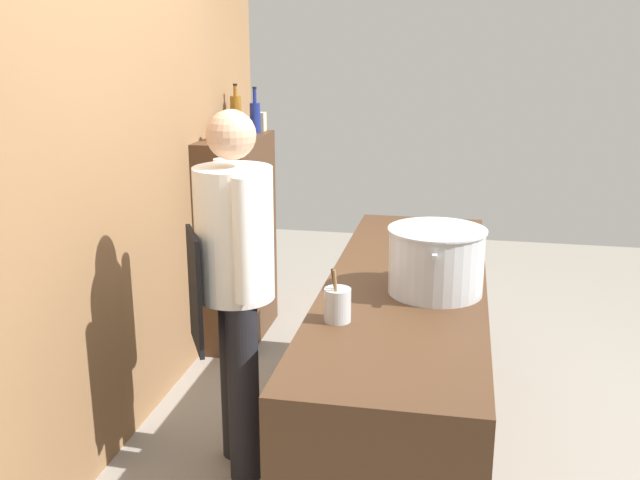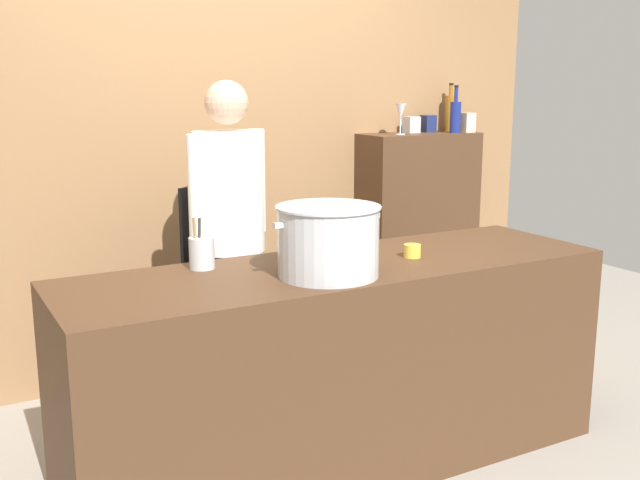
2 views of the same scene
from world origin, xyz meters
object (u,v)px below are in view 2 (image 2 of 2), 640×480
at_px(wine_glass_tall, 401,112).
at_px(spice_tin_navy, 428,124).
at_px(stockpot_large, 328,241).
at_px(wine_bottle_amber, 450,112).
at_px(butter_jar, 412,251).
at_px(spice_tin_cream, 467,123).
at_px(chef, 229,225).
at_px(wine_bottle_cobalt, 455,116).
at_px(spice_tin_silver, 412,125).
at_px(utensil_crock, 202,253).

distance_m(wine_glass_tall, spice_tin_navy, 0.33).
bearing_deg(stockpot_large, spice_tin_navy, 42.29).
distance_m(stockpot_large, wine_bottle_amber, 2.26).
height_order(butter_jar, spice_tin_cream, spice_tin_cream).
xyz_separation_m(chef, spice_tin_navy, (1.60, 0.53, 0.42)).
xyz_separation_m(stockpot_large, wine_bottle_cobalt, (1.63, 1.25, 0.40)).
distance_m(chef, wine_glass_tall, 1.46).
bearing_deg(stockpot_large, spice_tin_silver, 44.74).
xyz_separation_m(wine_bottle_cobalt, spice_tin_navy, (-0.10, 0.14, -0.05)).
bearing_deg(butter_jar, wine_bottle_amber, 46.53).
distance_m(stockpot_large, spice_tin_cream, 2.16).
xyz_separation_m(utensil_crock, butter_jar, (0.87, -0.25, -0.04)).
xyz_separation_m(butter_jar, wine_bottle_amber, (1.24, 1.31, 0.53)).
xyz_separation_m(stockpot_large, wine_glass_tall, (1.23, 1.28, 0.43)).
relative_size(butter_jar, spice_tin_silver, 0.73).
distance_m(wine_bottle_amber, wine_bottle_cobalt, 0.18).
distance_m(stockpot_large, utensil_crock, 0.53).
distance_m(wine_glass_tall, spice_tin_silver, 0.20).
bearing_deg(spice_tin_cream, stockpot_large, -144.25).
distance_m(chef, stockpot_large, 0.87).
relative_size(chef, spice_tin_cream, 13.60).
bearing_deg(wine_glass_tall, stockpot_large, -134.01).
height_order(chef, wine_bottle_amber, chef).
height_order(utensil_crock, wine_bottle_amber, wine_bottle_amber).
xyz_separation_m(wine_bottle_amber, spice_tin_cream, (0.01, -0.16, -0.06)).
bearing_deg(spice_tin_cream, wine_bottle_amber, 94.82).
xyz_separation_m(wine_bottle_amber, spice_tin_silver, (-0.33, -0.03, -0.07)).
height_order(wine_bottle_cobalt, spice_tin_navy, wine_bottle_cobalt).
bearing_deg(spice_tin_cream, butter_jar, -137.46).
xyz_separation_m(utensil_crock, wine_bottle_amber, (2.11, 1.05, 0.49)).
height_order(stockpot_large, spice_tin_cream, spice_tin_cream).
bearing_deg(utensil_crock, wine_glass_tall, 29.60).
relative_size(chef, utensil_crock, 7.78).
bearing_deg(spice_tin_silver, wine_glass_tall, -147.49).
distance_m(butter_jar, spice_tin_navy, 1.73).
xyz_separation_m(chef, wine_bottle_cobalt, (1.70, 0.38, 0.48)).
distance_m(stockpot_large, wine_glass_tall, 1.83).
height_order(wine_bottle_amber, spice_tin_navy, wine_bottle_amber).
height_order(wine_bottle_amber, spice_tin_cream, wine_bottle_amber).
relative_size(wine_bottle_cobalt, spice_tin_silver, 2.90).
height_order(stockpot_large, spice_tin_navy, spice_tin_navy).
distance_m(chef, butter_jar, 0.94).
bearing_deg(butter_jar, wine_bottle_cobalt, 44.92).
bearing_deg(spice_tin_navy, chef, -161.74).
bearing_deg(stockpot_large, spice_tin_cream, 35.75).
height_order(wine_bottle_amber, wine_glass_tall, wine_bottle_amber).
bearing_deg(wine_bottle_cobalt, wine_bottle_amber, 61.48).
xyz_separation_m(utensil_crock, wine_glass_tall, (1.63, 0.93, 0.50)).
distance_m(stockpot_large, spice_tin_navy, 2.10).
xyz_separation_m(utensil_crock, wine_bottle_cobalt, (2.03, 0.90, 0.47)).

